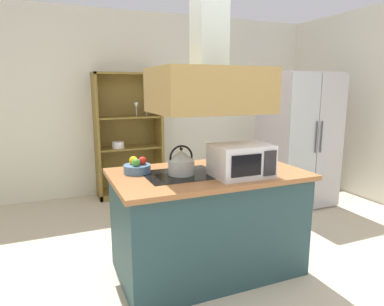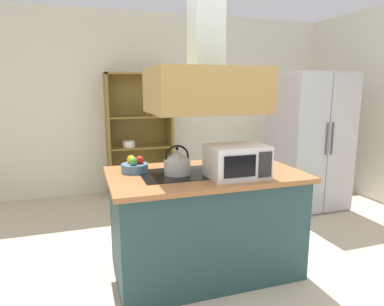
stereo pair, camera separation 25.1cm
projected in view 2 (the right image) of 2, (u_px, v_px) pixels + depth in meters
ground_plane at (222, 290)px, 2.74m from camera, size 7.80×7.80×0.00m
wall_back at (148, 104)px, 5.28m from camera, size 6.00×0.12×2.70m
kitchen_island at (204, 222)px, 2.97m from camera, size 1.62×0.95×0.90m
range_hood at (206, 75)px, 2.73m from camera, size 0.90×0.70×1.30m
refrigerator at (309, 141)px, 4.53m from camera, size 0.90×0.77×1.80m
dish_cabinet at (139, 141)px, 5.12m from camera, size 0.96×0.40×1.81m
kettle at (177, 162)px, 2.79m from camera, size 0.22×0.22×0.24m
cutting_board at (230, 163)px, 3.17m from camera, size 0.37×0.28×0.02m
microwave at (237, 161)px, 2.70m from camera, size 0.46×0.35×0.26m
fruit_bowl at (135, 166)px, 2.88m from camera, size 0.23×0.23×0.14m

